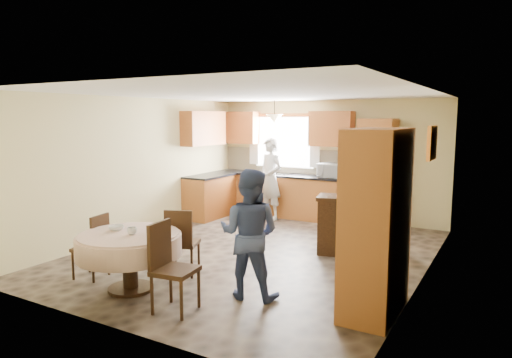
{
  "coord_description": "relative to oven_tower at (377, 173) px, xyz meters",
  "views": [
    {
      "loc": [
        3.48,
        -6.12,
        2.14
      ],
      "look_at": [
        -0.19,
        0.3,
        1.14
      ],
      "focal_mm": 32.0,
      "sensor_mm": 36.0,
      "label": 1
    }
  ],
  "objects": [
    {
      "name": "framed_picture",
      "position": [
        1.32,
        -2.14,
        0.74
      ],
      "size": [
        0.06,
        0.57,
        0.47
      ],
      "color": "gold",
      "rests_on": "wall_right"
    },
    {
      "name": "bowl_table",
      "position": [
        -1.99,
        -4.81,
        -0.3
      ],
      "size": [
        0.21,
        0.21,
        0.06
      ],
      "primitive_type": "imported",
      "rotation": [
        0.0,
        0.0,
        -0.09
      ],
      "color": "#B2B2B2",
      "rests_on": "dining_table"
    },
    {
      "name": "floor",
      "position": [
        -1.15,
        -2.69,
        -1.06
      ],
      "size": [
        5.0,
        6.0,
        0.01
      ],
      "primitive_type": "cube",
      "color": "brown",
      "rests_on": "ground"
    },
    {
      "name": "backsplash",
      "position": [
        -2.0,
        0.3,
        0.12
      ],
      "size": [
        3.3,
        0.02,
        0.55
      ],
      "primitive_type": "cube",
      "color": "beige",
      "rests_on": "wall_back"
    },
    {
      "name": "chair_right",
      "position": [
        -0.93,
        -5.06,
        -0.51
      ],
      "size": [
        0.49,
        0.49,
        1.0
      ],
      "rotation": [
        0.0,
        0.0,
        1.7
      ],
      "color": "#3E2610",
      "rests_on": "floor"
    },
    {
      "name": "counter_back",
      "position": [
        -2.0,
        0.01,
        -0.16
      ],
      "size": [
        3.3,
        0.64,
        0.04
      ],
      "primitive_type": "cube",
      "color": "black",
      "rests_on": "base_cab_back"
    },
    {
      "name": "cup_table",
      "position": [
        -1.66,
        -4.88,
        -0.29
      ],
      "size": [
        0.14,
        0.14,
        0.09
      ],
      "primitive_type": "imported",
      "rotation": [
        0.0,
        0.0,
        -0.24
      ],
      "color": "#B2B2B2",
      "rests_on": "dining_table"
    },
    {
      "name": "person_dining",
      "position": [
        -0.35,
        -4.28,
        -0.28
      ],
      "size": [
        0.86,
        0.72,
        1.55
      ],
      "primitive_type": "imported",
      "rotation": [
        0.0,
        0.0,
        3.34
      ],
      "color": "#3A4A7E",
      "rests_on": "floor"
    },
    {
      "name": "wall_cab_side",
      "position": [
        -3.48,
        -0.89,
        0.85
      ],
      "size": [
        0.33,
        1.2,
        0.72
      ],
      "primitive_type": "cube",
      "color": "#C76831",
      "rests_on": "wall_left"
    },
    {
      "name": "base_cab_left",
      "position": [
        -3.35,
        -0.89,
        -0.62
      ],
      "size": [
        0.6,
        1.2,
        0.88
      ],
      "primitive_type": "cube",
      "color": "orange",
      "rests_on": "floor"
    },
    {
      "name": "ceiling",
      "position": [
        -1.15,
        -2.69,
        1.44
      ],
      "size": [
        5.0,
        6.0,
        0.01
      ],
      "primitive_type": "cube",
      "color": "white",
      "rests_on": "wall_back"
    },
    {
      "name": "wall_back",
      "position": [
        -1.15,
        0.31,
        0.19
      ],
      "size": [
        5.0,
        0.02,
        2.5
      ],
      "primitive_type": "cube",
      "color": "beige",
      "rests_on": "floor"
    },
    {
      "name": "oven_tower",
      "position": [
        0.0,
        0.0,
        0.0
      ],
      "size": [
        0.66,
        0.62,
        2.12
      ],
      "primitive_type": "cube",
      "color": "orange",
      "rests_on": "floor"
    },
    {
      "name": "curtain_right",
      "position": [
        -1.4,
        0.24,
        0.59
      ],
      "size": [
        0.22,
        0.02,
        1.15
      ],
      "primitive_type": "cube",
      "color": "white",
      "rests_on": "wall_back"
    },
    {
      "name": "wall_cab_left",
      "position": [
        -3.2,
        0.15,
        0.85
      ],
      "size": [
        0.85,
        0.33,
        0.72
      ],
      "primitive_type": "cube",
      "color": "#C76831",
      "rests_on": "wall_back"
    },
    {
      "name": "wall_left",
      "position": [
        -3.65,
        -2.69,
        0.19
      ],
      "size": [
        0.02,
        6.0,
        2.5
      ],
      "primitive_type": "cube",
      "color": "beige",
      "rests_on": "floor"
    },
    {
      "name": "base_cab_back",
      "position": [
        -2.0,
        0.01,
        -0.62
      ],
      "size": [
        3.3,
        0.6,
        0.88
      ],
      "primitive_type": "cube",
      "color": "orange",
      "rests_on": "floor"
    },
    {
      "name": "wall_cab_right",
      "position": [
        -1.0,
        0.15,
        0.85
      ],
      "size": [
        0.9,
        0.33,
        0.72
      ],
      "primitive_type": "cube",
      "color": "#C76831",
      "rests_on": "wall_back"
    },
    {
      "name": "person_sink",
      "position": [
        -2.12,
        -0.43,
        -0.2
      ],
      "size": [
        0.73,
        0.61,
        1.72
      ],
      "primitive_type": "imported",
      "rotation": [
        0.0,
        0.0,
        -0.36
      ],
      "color": "silver",
      "rests_on": "floor"
    },
    {
      "name": "chair_back",
      "position": [
        -1.53,
        -4.11,
        -0.55
      ],
      "size": [
        0.52,
        0.52,
        0.93
      ],
      "rotation": [
        0.0,
        0.0,
        3.51
      ],
      "color": "#3E2610",
      "rests_on": "floor"
    },
    {
      "name": "wall_right",
      "position": [
        1.35,
        -2.69,
        0.19
      ],
      "size": [
        0.02,
        6.0,
        2.5
      ],
      "primitive_type": "cube",
      "color": "beige",
      "rests_on": "floor"
    },
    {
      "name": "window",
      "position": [
        -2.15,
        0.29,
        0.54
      ],
      "size": [
        1.4,
        0.03,
        1.1
      ],
      "primitive_type": "cube",
      "color": "white",
      "rests_on": "wall_back"
    },
    {
      "name": "bottle_sideboard",
      "position": [
        0.53,
        -2.0,
        -0.03
      ],
      "size": [
        0.13,
        0.13,
        0.33
      ],
      "primitive_type": "imported",
      "rotation": [
        0.0,
        0.0,
        -0.04
      ],
      "color": "silver",
      "rests_on": "sideboard"
    },
    {
      "name": "counter_left",
      "position": [
        -3.35,
        -0.89,
        -0.16
      ],
      "size": [
        0.64,
        1.2,
        0.04
      ],
      "primitive_type": "cube",
      "color": "black",
      "rests_on": "base_cab_left"
    },
    {
      "name": "oven_lower",
      "position": [
        0.0,
        -0.31,
        -0.31
      ],
      "size": [
        0.56,
        0.01,
        0.45
      ],
      "primitive_type": "cube",
      "color": "black",
      "rests_on": "oven_tower"
    },
    {
      "name": "sideboard",
      "position": [
        0.24,
        -2.0,
        -0.63
      ],
      "size": [
        1.29,
        0.77,
        0.86
      ],
      "primitive_type": "cube",
      "rotation": [
        0.0,
        0.0,
        0.24
      ],
      "color": "#3E2610",
      "rests_on": "floor"
    },
    {
      "name": "wall_front",
      "position": [
        -1.15,
        -5.69,
        0.19
      ],
      "size": [
        5.0,
        0.02,
        2.5
      ],
      "primitive_type": "cube",
      "color": "beige",
      "rests_on": "floor"
    },
    {
      "name": "dining_table",
      "position": [
        -1.74,
        -4.84,
        -0.49
      ],
      "size": [
        1.28,
        1.28,
        0.73
      ],
      "color": "#3E2610",
      "rests_on": "floor"
    },
    {
      "name": "space_heater",
      "position": [
        0.6,
        -1.78,
        -0.81
      ],
      "size": [
        0.4,
        0.32,
        0.49
      ],
      "primitive_type": "cube",
      "rotation": [
        0.0,
        0.0,
        0.19
      ],
      "color": "black",
      "rests_on": "floor"
    },
    {
      "name": "chair_left",
      "position": [
        -2.47,
        -4.76,
        -0.58
      ],
      "size": [
        0.44,
        0.44,
        0.87
      ],
      "rotation": [
        0.0,
        0.0,
        -1.39
      ],
      "color": "#3E2610",
      "rests_on": "floor"
    },
    {
      "name": "curtain_left",
      "position": [
        -2.9,
        0.24,
        0.59
      ],
      "size": [
        0.22,
        0.02,
        1.15
      ],
      "primitive_type": "cube",
      "color": "white",
      "rests_on": "wall_back"
    },
    {
      "name": "pendant",
      "position": [
        -2.15,
        -0.19,
        1.06
      ],
      "size": [
        0.36,
        0.36,
        0.18
      ],
      "primitive_type": "cone",
      "rotation": [
        3.14,
        0.0,
        0.0
      ],
      "color": "beige",
      "rests_on": "ceiling"
    },
    {
      "name": "bowl_sideboard",
      "position": [
        0.03,
        -2.0,
        -0.17
      ],
      "size": [
        0.28,
        0.28,
        0.05
      ],
      "primitive_type": "imported",
      "rotation": [
        0.0,
        0.0,
        -0.32
      ],
      "color": "#B2B2B2",
      "rests_on": "sideboard"
    },
    {
      "name": "microwave",
      "position": [
        -0.91,
        -0.04,
        0.01
      ],
      "size": [
        0.54,
        0.37,
        0.29
      ],
      "primitive_type": "imported",
      "rotation": [
        0.0,
        0.0,
        0.02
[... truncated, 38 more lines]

